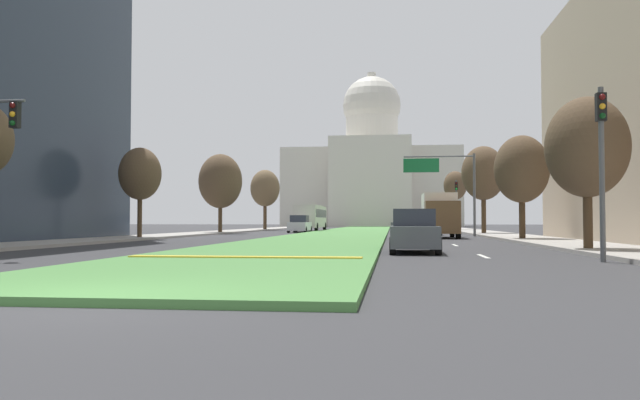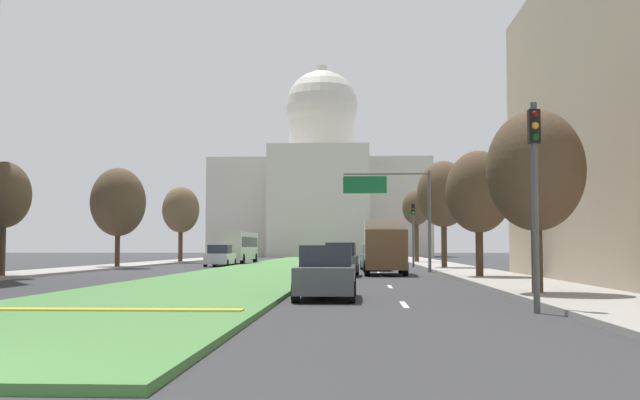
% 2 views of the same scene
% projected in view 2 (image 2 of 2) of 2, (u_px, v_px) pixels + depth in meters
% --- Properties ---
extents(ground_plane, '(266.38, 266.38, 0.00)m').
position_uv_depth(ground_plane, '(290.00, 265.00, 68.79)').
color(ground_plane, '#333335').
extents(grass_median, '(7.71, 108.97, 0.14)m').
position_uv_depth(grass_median, '(283.00, 266.00, 62.76)').
color(grass_median, '#4C8442').
rests_on(grass_median, ground_plane).
extents(median_curb_nose, '(6.94, 0.50, 0.04)m').
position_uv_depth(median_curb_nose, '(96.00, 309.00, 17.89)').
color(median_curb_nose, gold).
rests_on(median_curb_nose, grass_median).
extents(lane_dashes_right, '(0.16, 58.22, 0.01)m').
position_uv_depth(lane_dashes_right, '(378.00, 272.00, 49.02)').
color(lane_dashes_right, silver).
rests_on(lane_dashes_right, ground_plane).
extents(sidewalk_left, '(4.00, 108.97, 0.15)m').
position_uv_depth(sidewalk_left, '(103.00, 267.00, 57.37)').
color(sidewalk_left, '#9E9991').
rests_on(sidewalk_left, ground_plane).
extents(sidewalk_right, '(4.00, 108.97, 0.15)m').
position_uv_depth(sidewalk_right, '(452.00, 268.00, 56.08)').
color(sidewalk_right, '#9E9991').
rests_on(sidewalk_right, ground_plane).
extents(capitol_building, '(35.96, 22.57, 32.57)m').
position_uv_depth(capitol_building, '(322.00, 191.00, 128.95)').
color(capitol_building, beige).
rests_on(capitol_building, ground_plane).
extents(traffic_light_near_right, '(0.28, 0.35, 5.20)m').
position_uv_depth(traffic_light_near_right, '(535.00, 178.00, 18.86)').
color(traffic_light_near_right, '#515456').
rests_on(traffic_light_near_right, ground_plane).
extents(traffic_light_far_right, '(0.28, 0.35, 5.20)m').
position_uv_depth(traffic_light_far_right, '(413.00, 225.00, 60.59)').
color(traffic_light_far_right, '#515456').
rests_on(traffic_light_far_right, ground_plane).
extents(overhead_guide_sign, '(5.61, 0.20, 6.50)m').
position_uv_depth(overhead_guide_sign, '(396.00, 199.00, 49.01)').
color(overhead_guide_sign, '#515456').
rests_on(overhead_guide_sign, ground_plane).
extents(street_tree_right_near, '(3.17, 3.17, 6.10)m').
position_uv_depth(street_tree_right_near, '(536.00, 171.00, 24.89)').
color(street_tree_right_near, '#4C3823').
rests_on(street_tree_right_near, ground_plane).
extents(street_tree_left_mid, '(2.76, 2.76, 6.04)m').
position_uv_depth(street_tree_left_mid, '(4.00, 195.00, 39.54)').
color(street_tree_left_mid, '#4C3823').
rests_on(street_tree_left_mid, ground_plane).
extents(street_tree_right_mid, '(3.33, 3.33, 6.49)m').
position_uv_depth(street_tree_right_mid, '(479.00, 192.00, 38.72)').
color(street_tree_right_mid, '#4C3823').
rests_on(street_tree_right_mid, ground_plane).
extents(street_tree_left_far, '(4.13, 4.13, 7.58)m').
position_uv_depth(street_tree_left_far, '(118.00, 202.00, 57.77)').
color(street_tree_left_far, '#4C3823').
rests_on(street_tree_left_far, ground_plane).
extents(street_tree_right_far, '(3.84, 3.84, 7.85)m').
position_uv_depth(street_tree_right_far, '(444.00, 194.00, 55.48)').
color(street_tree_right_far, '#4C3823').
rests_on(street_tree_right_far, ground_plane).
extents(street_tree_left_distant, '(3.72, 3.72, 7.69)m').
position_uv_depth(street_tree_left_distant, '(181.00, 210.00, 77.31)').
color(street_tree_left_distant, '#4C3823').
rests_on(street_tree_left_distant, ground_plane).
extents(street_tree_right_distant, '(2.81, 2.81, 7.31)m').
position_uv_depth(street_tree_right_distant, '(416.00, 208.00, 76.23)').
color(street_tree_right_distant, '#4C3823').
rests_on(street_tree_right_distant, ground_plane).
extents(sedan_lead_stopped, '(1.85, 4.43, 1.67)m').
position_uv_depth(sedan_lead_stopped, '(326.00, 274.00, 23.88)').
color(sedan_lead_stopped, '#4C5156').
rests_on(sedan_lead_stopped, ground_plane).
extents(sedan_midblock, '(2.00, 4.62, 1.85)m').
position_uv_depth(sedan_midblock, '(341.00, 261.00, 42.16)').
color(sedan_midblock, '#4C5156').
rests_on(sedan_midblock, ground_plane).
extents(sedan_distant, '(2.04, 4.69, 1.77)m').
position_uv_depth(sedan_distant, '(375.00, 258.00, 52.27)').
color(sedan_distant, '#4C5156').
rests_on(sedan_distant, ground_plane).
extents(sedan_far_horizon, '(2.01, 4.29, 1.78)m').
position_uv_depth(sedan_far_horizon, '(220.00, 256.00, 62.59)').
color(sedan_far_horizon, silver).
rests_on(sedan_far_horizon, ground_plane).
extents(box_truck_delivery, '(2.40, 6.40, 3.20)m').
position_uv_depth(box_truck_delivery, '(385.00, 246.00, 44.54)').
color(box_truck_delivery, brown).
rests_on(box_truck_delivery, ground_plane).
extents(city_bus, '(2.62, 11.00, 2.95)m').
position_uv_depth(city_bus, '(237.00, 245.00, 71.10)').
color(city_bus, beige).
rests_on(city_bus, ground_plane).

